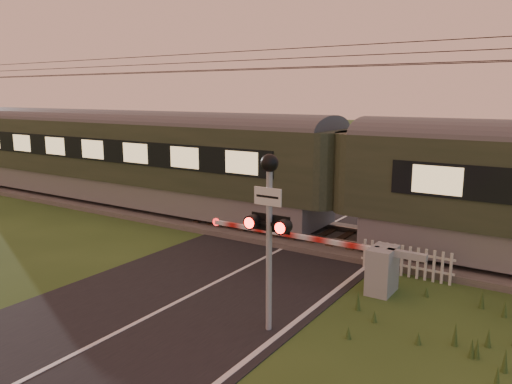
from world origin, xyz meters
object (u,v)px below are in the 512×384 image
Objects in this scene: train at (347,177)px; boom_gate at (373,266)px; crossing_signal at (269,212)px; picket_fence at (406,261)px.

boom_gate is (2.11, -3.26, -1.52)m from train.
picket_fence is (1.41, 4.51, -2.04)m from crossing_signal.
train reaches higher than picket_fence.
boom_gate is 3.77m from crossing_signal.
boom_gate is at bearing -57.17° from train.
crossing_signal is at bearing -107.75° from boom_gate.
train reaches higher than crossing_signal.
crossing_signal is (1.10, -6.40, 0.32)m from train.
crossing_signal is at bearing -80.25° from train.
crossing_signal is 1.47× the size of picket_fence.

